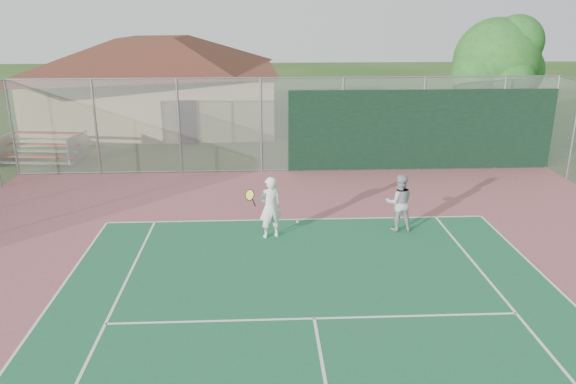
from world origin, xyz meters
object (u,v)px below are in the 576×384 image
at_px(tree, 498,64).
at_px(player_white_front, 270,208).
at_px(player_grey_back, 399,203).
at_px(clubhouse, 156,74).
at_px(bleachers, 42,148).

relative_size(tree, player_white_front, 3.35).
bearing_deg(player_grey_back, tree, -123.24).
xyz_separation_m(clubhouse, tree, (14.85, -6.06, 0.99)).
bearing_deg(bleachers, tree, 9.27).
bearing_deg(bleachers, clubhouse, 69.44).
bearing_deg(tree, player_grey_back, -125.01).
xyz_separation_m(clubhouse, player_white_front, (5.40, -14.81, -1.87)).
relative_size(clubhouse, tree, 2.26).
bearing_deg(tree, player_white_front, -137.20).
relative_size(tree, player_grey_back, 3.55).
distance_m(bleachers, player_grey_back, 14.77).
xyz_separation_m(bleachers, player_white_front, (8.94, -8.21, 0.27)).
bearing_deg(clubhouse, player_white_front, -72.34).
xyz_separation_m(clubhouse, player_grey_back, (8.97, -14.46, -1.93)).
bearing_deg(bleachers, player_white_front, -34.98).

